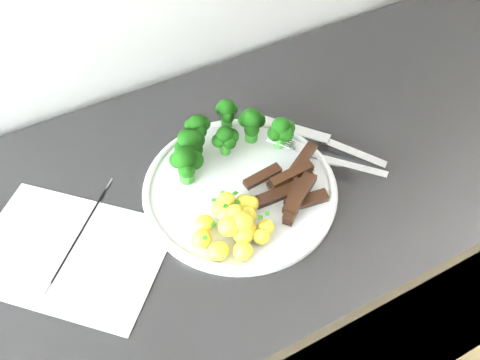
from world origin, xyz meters
The scene contains 8 objects.
counter centered at (0.04, 1.69, 0.43)m, with size 2.28×0.57×0.86m.
recipe_paper centered at (-0.17, 1.69, 0.86)m, with size 0.33×0.33×0.00m.
plate centered at (0.11, 1.67, 0.87)m, with size 0.31×0.31×0.02m.
broccoli centered at (0.12, 1.75, 0.91)m, with size 0.22×0.12×0.07m.
potatoes centered at (0.07, 1.60, 0.89)m, with size 0.12×0.11×0.05m.
beef_strips centered at (0.18, 1.62, 0.88)m, with size 0.15×0.12×0.03m.
fork centered at (0.27, 1.64, 0.88)m, with size 0.14×0.18×0.02m.
knife centered at (0.30, 1.67, 0.86)m, with size 0.15×0.21×0.03m.
Camera 1 is at (-0.14, 1.20, 1.54)m, focal length 40.07 mm.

